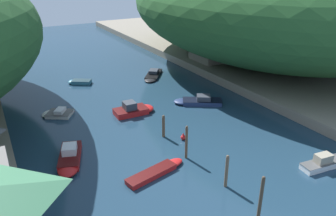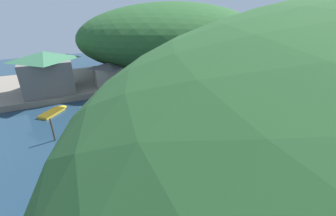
{
  "view_description": "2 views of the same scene",
  "coord_description": "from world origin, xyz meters",
  "px_view_note": "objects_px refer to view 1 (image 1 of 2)",
  "views": [
    {
      "loc": [
        -14.46,
        -2.16,
        16.29
      ],
      "look_at": [
        1.68,
        26.38,
        1.71
      ],
      "focal_mm": 35.0,
      "sensor_mm": 36.0,
      "label": 1
    },
    {
      "loc": [
        31.09,
        13.08,
        17.59
      ],
      "look_at": [
        0.91,
        27.4,
        2.15
      ],
      "focal_mm": 24.0,
      "sensor_mm": 36.0,
      "label": 2
    }
  ],
  "objects_px": {
    "boat_small_dinghy": "(197,101)",
    "boat_open_rowboat": "(79,82)",
    "boat_near_quay": "(134,109)",
    "channel_buoy_near": "(183,137)",
    "right_bank_cottage": "(211,43)",
    "boat_moored_right": "(57,113)",
    "boat_white_cruiser": "(158,171)",
    "boat_red_skiff": "(153,75)",
    "boat_cabin_cruiser": "(70,158)",
    "boat_far_upstream": "(328,162)"
  },
  "relations": [
    {
      "from": "boat_white_cruiser",
      "to": "channel_buoy_near",
      "type": "xyz_separation_m",
      "value": [
        4.87,
        3.78,
        0.08
      ]
    },
    {
      "from": "right_bank_cottage",
      "to": "channel_buoy_near",
      "type": "distance_m",
      "value": 26.19
    },
    {
      "from": "boat_white_cruiser",
      "to": "boat_red_skiff",
      "type": "height_order",
      "value": "boat_red_skiff"
    },
    {
      "from": "boat_cabin_cruiser",
      "to": "boat_small_dinghy",
      "type": "bearing_deg",
      "value": -143.5
    },
    {
      "from": "boat_white_cruiser",
      "to": "boat_red_skiff",
      "type": "xyz_separation_m",
      "value": [
        11.3,
        23.02,
        0.06
      ]
    },
    {
      "from": "boat_cabin_cruiser",
      "to": "channel_buoy_near",
      "type": "relative_size",
      "value": 7.46
    },
    {
      "from": "right_bank_cottage",
      "to": "boat_white_cruiser",
      "type": "distance_m",
      "value": 32.24
    },
    {
      "from": "right_bank_cottage",
      "to": "boat_small_dinghy",
      "type": "height_order",
      "value": "right_bank_cottage"
    },
    {
      "from": "boat_open_rowboat",
      "to": "channel_buoy_near",
      "type": "bearing_deg",
      "value": -135.12
    },
    {
      "from": "boat_white_cruiser",
      "to": "channel_buoy_near",
      "type": "height_order",
      "value": "channel_buoy_near"
    },
    {
      "from": "channel_buoy_near",
      "to": "boat_open_rowboat",
      "type": "bearing_deg",
      "value": 101.79
    },
    {
      "from": "boat_far_upstream",
      "to": "boat_open_rowboat",
      "type": "height_order",
      "value": "boat_far_upstream"
    },
    {
      "from": "boat_near_quay",
      "to": "channel_buoy_near",
      "type": "relative_size",
      "value": 6.3
    },
    {
      "from": "boat_white_cruiser",
      "to": "channel_buoy_near",
      "type": "bearing_deg",
      "value": 115.82
    },
    {
      "from": "boat_near_quay",
      "to": "boat_moored_right",
      "type": "bearing_deg",
      "value": -113.24
    },
    {
      "from": "boat_open_rowboat",
      "to": "boat_near_quay",
      "type": "distance_m",
      "value": 13.76
    },
    {
      "from": "boat_moored_right",
      "to": "boat_open_rowboat",
      "type": "xyz_separation_m",
      "value": [
        5.22,
        9.57,
        0.02
      ]
    },
    {
      "from": "boat_moored_right",
      "to": "boat_small_dinghy",
      "type": "relative_size",
      "value": 0.66
    },
    {
      "from": "boat_near_quay",
      "to": "boat_cabin_cruiser",
      "type": "distance_m",
      "value": 11.51
    },
    {
      "from": "boat_white_cruiser",
      "to": "boat_near_quay",
      "type": "height_order",
      "value": "boat_near_quay"
    },
    {
      "from": "boat_near_quay",
      "to": "boat_small_dinghy",
      "type": "bearing_deg",
      "value": 83.02
    },
    {
      "from": "boat_near_quay",
      "to": "boat_cabin_cruiser",
      "type": "relative_size",
      "value": 0.84
    },
    {
      "from": "right_bank_cottage",
      "to": "boat_cabin_cruiser",
      "type": "bearing_deg",
      "value": -147.91
    },
    {
      "from": "right_bank_cottage",
      "to": "boat_near_quay",
      "type": "relative_size",
      "value": 1.3
    },
    {
      "from": "boat_small_dinghy",
      "to": "boat_open_rowboat",
      "type": "bearing_deg",
      "value": 68.46
    },
    {
      "from": "boat_red_skiff",
      "to": "boat_near_quay",
      "type": "bearing_deg",
      "value": 91.74
    },
    {
      "from": "boat_red_skiff",
      "to": "boat_open_rowboat",
      "type": "bearing_deg",
      "value": 25.34
    },
    {
      "from": "boat_open_rowboat",
      "to": "boat_cabin_cruiser",
      "type": "bearing_deg",
      "value": -164.54
    },
    {
      "from": "boat_red_skiff",
      "to": "boat_cabin_cruiser",
      "type": "xyz_separation_m",
      "value": [
        -17.37,
        -17.75,
        0.14
      ]
    },
    {
      "from": "boat_far_upstream",
      "to": "boat_cabin_cruiser",
      "type": "height_order",
      "value": "boat_far_upstream"
    },
    {
      "from": "right_bank_cottage",
      "to": "boat_moored_right",
      "type": "xyz_separation_m",
      "value": [
        -27.11,
        -7.11,
        -3.86
      ]
    },
    {
      "from": "boat_white_cruiser",
      "to": "boat_cabin_cruiser",
      "type": "relative_size",
      "value": 1.02
    },
    {
      "from": "right_bank_cottage",
      "to": "boat_moored_right",
      "type": "relative_size",
      "value": 1.56
    },
    {
      "from": "boat_moored_right",
      "to": "boat_white_cruiser",
      "type": "height_order",
      "value": "boat_moored_right"
    },
    {
      "from": "boat_moored_right",
      "to": "boat_cabin_cruiser",
      "type": "xyz_separation_m",
      "value": [
        -1.2,
        -10.64,
        0.15
      ]
    },
    {
      "from": "boat_moored_right",
      "to": "boat_open_rowboat",
      "type": "height_order",
      "value": "boat_moored_right"
    },
    {
      "from": "boat_small_dinghy",
      "to": "boat_open_rowboat",
      "type": "height_order",
      "value": "boat_small_dinghy"
    },
    {
      "from": "boat_moored_right",
      "to": "boat_red_skiff",
      "type": "xyz_separation_m",
      "value": [
        16.18,
        7.11,
        0.01
      ]
    },
    {
      "from": "boat_moored_right",
      "to": "channel_buoy_near",
      "type": "bearing_deg",
      "value": -107.06
    },
    {
      "from": "boat_small_dinghy",
      "to": "boat_near_quay",
      "type": "relative_size",
      "value": 1.26
    },
    {
      "from": "boat_moored_right",
      "to": "boat_far_upstream",
      "type": "height_order",
      "value": "boat_far_upstream"
    },
    {
      "from": "boat_open_rowboat",
      "to": "boat_near_quay",
      "type": "bearing_deg",
      "value": -134.77
    },
    {
      "from": "boat_open_rowboat",
      "to": "boat_white_cruiser",
      "type": "distance_m",
      "value": 25.48
    },
    {
      "from": "boat_moored_right",
      "to": "channel_buoy_near",
      "type": "height_order",
      "value": "boat_moored_right"
    },
    {
      "from": "boat_cabin_cruiser",
      "to": "channel_buoy_near",
      "type": "distance_m",
      "value": 11.05
    },
    {
      "from": "boat_moored_right",
      "to": "boat_far_upstream",
      "type": "relative_size",
      "value": 0.76
    },
    {
      "from": "boat_open_rowboat",
      "to": "right_bank_cottage",
      "type": "bearing_deg",
      "value": -63.33
    },
    {
      "from": "boat_small_dinghy",
      "to": "channel_buoy_near",
      "type": "bearing_deg",
      "value": 168.97
    },
    {
      "from": "boat_open_rowboat",
      "to": "boat_white_cruiser",
      "type": "height_order",
      "value": "boat_open_rowboat"
    },
    {
      "from": "boat_open_rowboat",
      "to": "boat_red_skiff",
      "type": "height_order",
      "value": "boat_red_skiff"
    }
  ]
}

